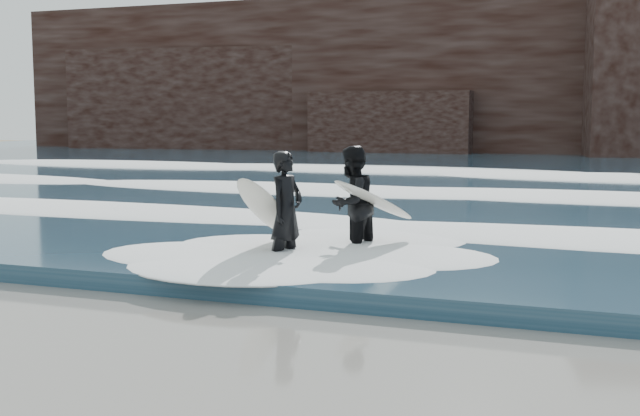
{
  "coord_description": "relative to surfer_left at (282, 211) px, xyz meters",
  "views": [
    {
      "loc": [
        5.07,
        -6.65,
        2.57
      ],
      "look_at": [
        0.39,
        6.02,
        1.0
      ],
      "focal_mm": 45.0,
      "sensor_mm": 36.0,
      "label": 1
    }
  ],
  "objects": [
    {
      "name": "foam_far",
      "position": [
        0.06,
        19.57,
        -0.55
      ],
      "size": [
        60.0,
        4.8,
        0.3
      ],
      "primitive_type": "ellipsoid",
      "color": "white",
      "rests_on": "sea"
    },
    {
      "name": "headland",
      "position": [
        0.06,
        40.57,
        4.0
      ],
      "size": [
        70.0,
        9.0,
        10.0
      ],
      "primitive_type": "cube",
      "color": "black",
      "rests_on": "ground"
    },
    {
      "name": "foam_mid",
      "position": [
        0.06,
        10.57,
        -0.58
      ],
      "size": [
        60.0,
        4.0,
        0.24
      ],
      "primitive_type": "ellipsoid",
      "color": "white",
      "rests_on": "sea"
    },
    {
      "name": "surfer_left",
      "position": [
        0.0,
        0.0,
        0.0
      ],
      "size": [
        1.07,
        2.06,
        1.98
      ],
      "color": "black",
      "rests_on": "ground"
    },
    {
      "name": "foam_near",
      "position": [
        0.06,
        3.57,
        -0.6
      ],
      "size": [
        60.0,
        3.2,
        0.2
      ],
      "primitive_type": "ellipsoid",
      "color": "white",
      "rests_on": "sea"
    },
    {
      "name": "surfer_right",
      "position": [
        0.85,
        1.18,
        0.03
      ],
      "size": [
        1.6,
        2.05,
        2.04
      ],
      "color": "black",
      "rests_on": "ground"
    },
    {
      "name": "sea",
      "position": [
        0.06,
        23.57,
        -0.85
      ],
      "size": [
        90.0,
        52.0,
        0.3
      ],
      "primitive_type": "cube",
      "color": "#203E52",
      "rests_on": "ground"
    },
    {
      "name": "ground",
      "position": [
        0.06,
        -5.43,
        -1.0
      ],
      "size": [
        120.0,
        120.0,
        0.0
      ],
      "primitive_type": "plane",
      "color": "olive",
      "rests_on": "ground"
    }
  ]
}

